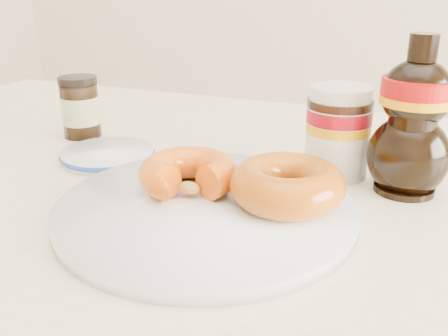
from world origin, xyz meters
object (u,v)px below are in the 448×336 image
at_px(syrup_bottle, 413,117).
at_px(dark_jar, 80,108).
at_px(nutella_jar, 338,128).
at_px(donut_whole, 287,184).
at_px(donut_bitten, 189,174).
at_px(dining_table, 232,261).
at_px(plate, 205,209).
at_px(blue_rim_saucer, 108,154).

relative_size(syrup_bottle, dark_jar, 1.92).
bearing_deg(nutella_jar, donut_whole, -99.76).
bearing_deg(nutella_jar, donut_bitten, -132.10).
bearing_deg(dark_jar, donut_bitten, -31.14).
height_order(dining_table, plate, plate).
xyz_separation_m(donut_bitten, dark_jar, (-0.26, 0.16, 0.01)).
relative_size(plate, nutella_jar, 2.78).
relative_size(donut_bitten, syrup_bottle, 0.60).
xyz_separation_m(plate, donut_whole, (0.08, 0.03, 0.03)).
relative_size(plate, dark_jar, 3.32).
bearing_deg(dining_table, blue_rim_saucer, 165.77).
distance_m(donut_whole, nutella_jar, 0.14).
xyz_separation_m(donut_bitten, blue_rim_saucer, (-0.16, 0.08, -0.03)).
relative_size(plate, blue_rim_saucer, 2.43).
xyz_separation_m(nutella_jar, syrup_bottle, (0.08, -0.02, 0.03)).
distance_m(syrup_bottle, dark_jar, 0.47).
bearing_deg(syrup_bottle, nutella_jar, 164.07).
relative_size(nutella_jar, dark_jar, 1.20).
bearing_deg(syrup_bottle, donut_bitten, -150.56).
bearing_deg(blue_rim_saucer, dark_jar, 142.58).
bearing_deg(syrup_bottle, blue_rim_saucer, -174.13).
distance_m(donut_whole, dark_jar, 0.39).
height_order(donut_bitten, blue_rim_saucer, donut_bitten).
bearing_deg(dark_jar, syrup_bottle, -4.24).
bearing_deg(syrup_bottle, plate, -141.85).
bearing_deg(dark_jar, dining_table, -22.79).
height_order(nutella_jar, dark_jar, nutella_jar).
xyz_separation_m(syrup_bottle, blue_rim_saucer, (-0.38, -0.04, -0.08)).
bearing_deg(dark_jar, nutella_jar, -1.65).
distance_m(dining_table, donut_whole, 0.14).
height_order(plate, donut_whole, donut_whole).
bearing_deg(blue_rim_saucer, nutella_jar, 12.06).
relative_size(dining_table, donut_whole, 12.05).
bearing_deg(donut_bitten, dining_table, 64.79).
height_order(donut_bitten, syrup_bottle, syrup_bottle).
bearing_deg(syrup_bottle, donut_whole, -133.08).
height_order(donut_bitten, nutella_jar, nutella_jar).
height_order(plate, nutella_jar, nutella_jar).
distance_m(donut_bitten, nutella_jar, 0.20).
bearing_deg(dining_table, plate, -97.84).
distance_m(dining_table, syrup_bottle, 0.26).
bearing_deg(donut_whole, dining_table, 159.77).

